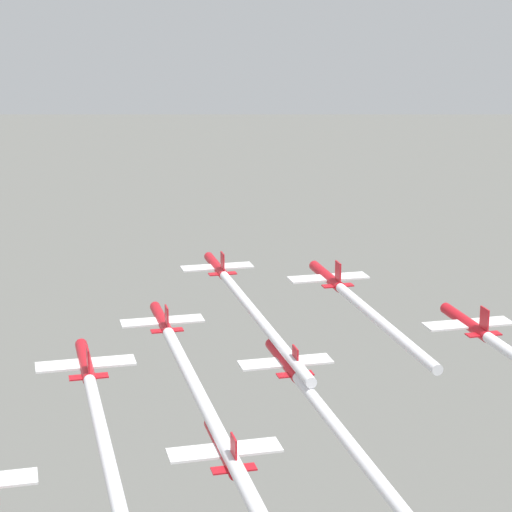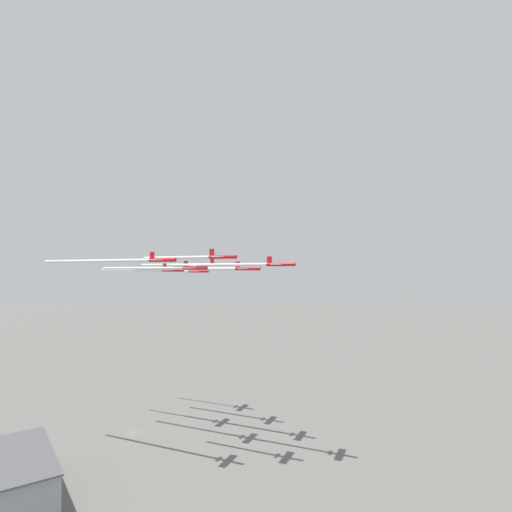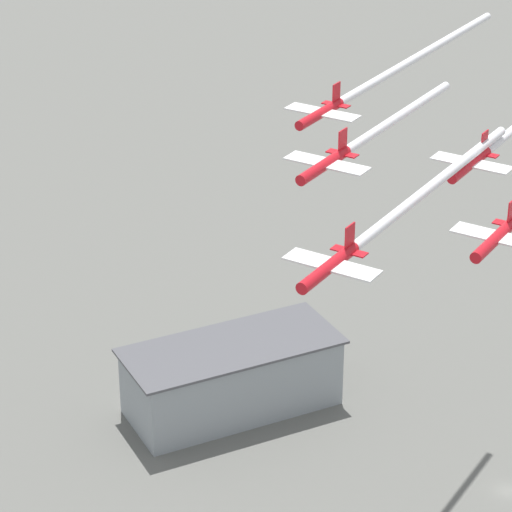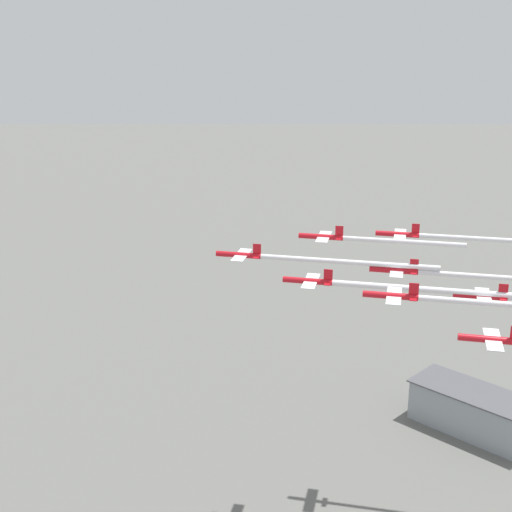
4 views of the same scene
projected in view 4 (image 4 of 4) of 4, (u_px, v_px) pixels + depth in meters
hangar at (474, 411)px, 231.41m from camera, size 41.31×17.44×13.96m
jet_0 at (240, 255)px, 173.82m from camera, size 10.69×10.48×3.77m
jet_1 at (310, 281)px, 160.20m from camera, size 10.69×10.48×3.77m
jet_2 at (323, 237)px, 179.41m from camera, size 10.69×10.48×3.77m
jet_3 at (393, 296)px, 145.51m from camera, size 10.69×10.48×3.77m
jet_4 at (396, 270)px, 166.52m from camera, size 10.69×10.48×3.77m
jet_5 at (399, 234)px, 186.17m from camera, size 10.69×10.48×3.77m
jet_6 at (491, 339)px, 132.36m from camera, size 10.69×10.48×3.77m
jet_7 at (482, 296)px, 152.69m from camera, size 10.69×10.48×3.77m
smoke_trail_0 at (348, 262)px, 168.43m from camera, size 36.73×23.16×1.21m
smoke_trail_1 at (455, 292)px, 153.71m from camera, size 45.93×28.89×1.38m
smoke_trail_2 at (404, 242)px, 175.29m from camera, size 26.07×16.60×1.17m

